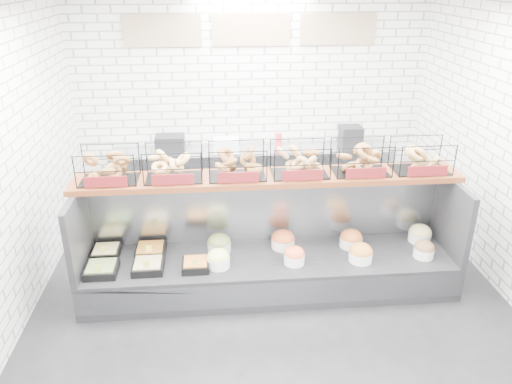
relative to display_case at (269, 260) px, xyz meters
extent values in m
plane|color=black|center=(0.00, -0.35, -0.33)|extent=(5.50, 5.50, 0.00)
cube|color=white|center=(0.00, 2.40, 1.17)|extent=(5.00, 0.02, 3.00)
cube|color=white|center=(-2.50, -0.35, 1.17)|extent=(0.02, 5.50, 3.00)
cube|color=white|center=(0.00, -0.35, 2.67)|extent=(5.00, 5.50, 0.02)
cube|color=tan|center=(-1.20, 2.37, 2.17)|extent=(1.05, 0.03, 0.42)
cube|color=tan|center=(0.00, 2.37, 2.17)|extent=(1.05, 0.03, 0.42)
cube|color=tan|center=(1.20, 2.37, 2.17)|extent=(1.05, 0.03, 0.42)
cube|color=black|center=(0.00, -0.05, -0.13)|extent=(4.00, 0.90, 0.40)
cube|color=#93969B|center=(0.00, -0.48, -0.11)|extent=(4.00, 0.03, 0.28)
cube|color=#93969B|center=(0.00, 0.36, 0.47)|extent=(4.00, 0.08, 0.80)
cube|color=black|center=(-1.97, -0.05, 0.47)|extent=(0.06, 0.90, 0.80)
cube|color=black|center=(1.97, -0.05, 0.47)|extent=(0.06, 0.90, 0.80)
cube|color=black|center=(-1.75, -0.22, 0.11)|extent=(0.33, 0.33, 0.08)
cube|color=olive|center=(-1.75, -0.22, 0.15)|extent=(0.28, 0.28, 0.04)
cube|color=#E3D14E|center=(-1.75, -0.33, 0.20)|extent=(0.06, 0.01, 0.08)
cube|color=black|center=(-1.77, 0.13, 0.11)|extent=(0.29, 0.29, 0.08)
cube|color=#E9D077|center=(-1.77, 0.13, 0.15)|extent=(0.25, 0.25, 0.04)
cube|color=#E3D14E|center=(-1.77, 0.03, 0.20)|extent=(0.06, 0.01, 0.08)
cube|color=black|center=(-1.29, -0.20, 0.11)|extent=(0.32, 0.32, 0.08)
cube|color=tan|center=(-1.29, -0.20, 0.15)|extent=(0.27, 0.27, 0.04)
cube|color=#E3D14E|center=(-1.29, -0.31, 0.20)|extent=(0.06, 0.01, 0.08)
cube|color=black|center=(-1.29, 0.12, 0.11)|extent=(0.32, 0.32, 0.08)
cube|color=#C37C29|center=(-1.29, 0.12, 0.15)|extent=(0.27, 0.27, 0.04)
cube|color=#E3D14E|center=(-1.29, 0.01, 0.20)|extent=(0.06, 0.01, 0.08)
cube|color=black|center=(-0.80, -0.22, 0.11)|extent=(0.28, 0.28, 0.08)
cube|color=orange|center=(-0.80, -0.22, 0.15)|extent=(0.24, 0.24, 0.04)
cube|color=#E3D14E|center=(-0.80, -0.32, 0.20)|extent=(0.06, 0.01, 0.08)
cylinder|color=white|center=(-0.56, -0.20, 0.13)|extent=(0.24, 0.24, 0.11)
ellipsoid|color=#EDEA79|center=(-0.56, -0.20, 0.19)|extent=(0.24, 0.24, 0.17)
cylinder|color=white|center=(-0.55, 0.12, 0.13)|extent=(0.26, 0.26, 0.11)
ellipsoid|color=olive|center=(-0.55, 0.12, 0.19)|extent=(0.25, 0.25, 0.18)
cylinder|color=white|center=(0.24, -0.20, 0.13)|extent=(0.22, 0.22, 0.11)
ellipsoid|color=#E75F31|center=(0.24, -0.20, 0.19)|extent=(0.22, 0.22, 0.15)
cylinder|color=white|center=(0.17, 0.14, 0.13)|extent=(0.26, 0.26, 0.11)
ellipsoid|color=#D55A2D|center=(0.17, 0.14, 0.19)|extent=(0.26, 0.26, 0.18)
cylinder|color=white|center=(0.95, -0.22, 0.13)|extent=(0.25, 0.25, 0.11)
ellipsoid|color=#C27329|center=(0.95, -0.22, 0.19)|extent=(0.25, 0.25, 0.17)
cylinder|color=white|center=(0.93, 0.09, 0.13)|extent=(0.25, 0.25, 0.11)
ellipsoid|color=#C26029|center=(0.93, 0.09, 0.19)|extent=(0.25, 0.25, 0.17)
cylinder|color=white|center=(1.65, -0.20, 0.13)|extent=(0.22, 0.22, 0.11)
ellipsoid|color=brown|center=(1.65, -0.20, 0.19)|extent=(0.22, 0.22, 0.15)
cylinder|color=white|center=(1.74, 0.14, 0.13)|extent=(0.25, 0.25, 0.11)
ellipsoid|color=#D2BF81|center=(1.74, 0.14, 0.19)|extent=(0.25, 0.25, 0.17)
cube|color=#522411|center=(0.00, 0.17, 0.90)|extent=(4.10, 0.50, 0.06)
cube|color=black|center=(-1.64, 0.17, 1.10)|extent=(0.60, 0.38, 0.34)
cube|color=maroon|center=(-1.64, -0.03, 1.00)|extent=(0.42, 0.02, 0.11)
cube|color=black|center=(-0.99, 0.17, 1.10)|extent=(0.60, 0.38, 0.34)
cube|color=maroon|center=(-0.99, -0.03, 1.00)|extent=(0.42, 0.02, 0.11)
cube|color=black|center=(-0.33, 0.17, 1.10)|extent=(0.60, 0.38, 0.34)
cube|color=maroon|center=(-0.33, -0.03, 1.00)|extent=(0.42, 0.02, 0.11)
cube|color=black|center=(0.33, 0.17, 1.10)|extent=(0.60, 0.38, 0.34)
cube|color=maroon|center=(0.33, -0.03, 1.00)|extent=(0.42, 0.02, 0.11)
cube|color=black|center=(0.99, 0.17, 1.10)|extent=(0.60, 0.38, 0.34)
cube|color=maroon|center=(0.99, -0.03, 1.00)|extent=(0.42, 0.02, 0.11)
cube|color=black|center=(1.64, 0.17, 1.10)|extent=(0.60, 0.38, 0.34)
cube|color=maroon|center=(1.64, -0.03, 1.00)|extent=(0.42, 0.02, 0.11)
cube|color=#93969B|center=(0.00, 2.08, 0.12)|extent=(4.00, 0.60, 0.90)
cube|color=black|center=(-1.17, 2.05, 0.69)|extent=(0.40, 0.30, 0.24)
cube|color=silver|center=(-0.39, 2.03, 0.66)|extent=(0.35, 0.28, 0.18)
cylinder|color=red|center=(0.36, 2.08, 0.68)|extent=(0.09, 0.09, 0.22)
cube|color=black|center=(1.41, 2.06, 0.72)|extent=(0.30, 0.30, 0.30)
camera|label=1|loc=(-0.57, -4.67, 2.90)|focal=35.00mm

